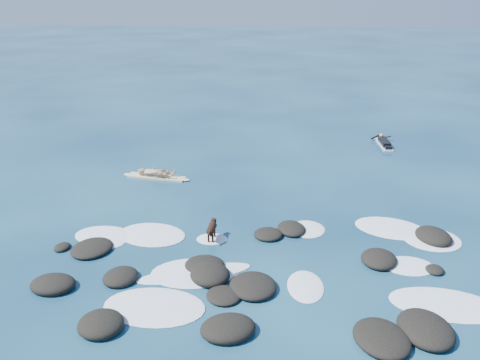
{
  "coord_description": "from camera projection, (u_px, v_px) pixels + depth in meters",
  "views": [
    {
      "loc": [
        0.15,
        -16.35,
        8.86
      ],
      "look_at": [
        -1.06,
        4.0,
        0.9
      ],
      "focal_mm": 40.0,
      "sensor_mm": 36.0,
      "label": 1
    }
  ],
  "objects": [
    {
      "name": "reef_rocks",
      "position": [
        261.0,
        284.0,
        16.05
      ],
      "size": [
        13.99,
        7.94,
        0.55
      ],
      "color": "black",
      "rests_on": "ground"
    },
    {
      "name": "standing_surfer_rig",
      "position": [
        155.0,
        163.0,
        24.32
      ],
      "size": [
        3.24,
        1.05,
        1.85
      ],
      "rotation": [
        0.0,
        0.0,
        -0.18
      ],
      "color": "beige",
      "rests_on": "ground"
    },
    {
      "name": "breaking_foam",
      "position": [
        267.0,
        260.0,
        17.55
      ],
      "size": [
        14.16,
        7.9,
        0.12
      ],
      "color": "white",
      "rests_on": "ground"
    },
    {
      "name": "paddling_surfer_rig",
      "position": [
        384.0,
        143.0,
        29.18
      ],
      "size": [
        1.14,
        2.53,
        0.44
      ],
      "rotation": [
        0.0,
        0.0,
        1.61
      ],
      "color": "silver",
      "rests_on": "ground"
    },
    {
      "name": "ground",
      "position": [
        264.0,
        247.0,
        18.44
      ],
      "size": [
        160.0,
        160.0,
        0.0
      ],
      "primitive_type": "plane",
      "color": "#0A2642",
      "rests_on": "ground"
    },
    {
      "name": "dog",
      "position": [
        212.0,
        228.0,
        18.75
      ],
      "size": [
        0.33,
        1.13,
        0.71
      ],
      "rotation": [
        0.0,
        0.0,
        1.49
      ],
      "color": "black",
      "rests_on": "ground"
    }
  ]
}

